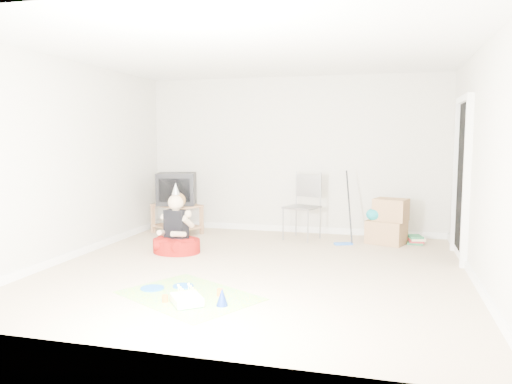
% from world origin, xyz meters
% --- Properties ---
extents(ground, '(5.00, 5.00, 0.00)m').
position_xyz_m(ground, '(0.00, 0.00, 0.00)').
color(ground, '#CAB191').
rests_on(ground, ground).
extents(doorway_recess, '(0.02, 0.90, 2.05)m').
position_xyz_m(doorway_recess, '(2.48, 1.20, 1.02)').
color(doorway_recess, black).
rests_on(doorway_recess, ground).
extents(tv_stand, '(0.91, 0.76, 0.49)m').
position_xyz_m(tv_stand, '(-1.85, 1.87, 0.29)').
color(tv_stand, '#9F6E47').
rests_on(tv_stand, ground).
extents(crt_tv, '(0.73, 0.65, 0.53)m').
position_xyz_m(crt_tv, '(-1.85, 1.87, 0.75)').
color(crt_tv, black).
rests_on(crt_tv, tv_stand).
extents(folding_chair, '(0.60, 0.58, 1.05)m').
position_xyz_m(folding_chair, '(0.25, 1.91, 0.51)').
color(folding_chair, gray).
rests_on(folding_chair, ground).
extents(cardboard_boxes, '(0.66, 0.57, 0.68)m').
position_xyz_m(cardboard_boxes, '(1.55, 1.92, 0.33)').
color(cardboard_boxes, '#A1774E').
rests_on(cardboard_boxes, ground).
extents(floor_mop, '(0.29, 0.35, 1.10)m').
position_xyz_m(floor_mop, '(0.92, 1.67, 0.26)').
color(floor_mop, blue).
rests_on(floor_mop, ground).
extents(book_pile, '(0.25, 0.30, 0.13)m').
position_xyz_m(book_pile, '(1.98, 2.03, 0.06)').
color(book_pile, '#277546').
rests_on(book_pile, ground).
extents(seated_woman, '(0.79, 0.79, 0.98)m').
position_xyz_m(seated_woman, '(-1.29, 0.57, 0.21)').
color(seated_woman, maroon).
rests_on(seated_woman, ground).
extents(party_mat, '(1.63, 1.49, 0.01)m').
position_xyz_m(party_mat, '(-0.38, -1.19, 0.00)').
color(party_mat, '#FF3580').
rests_on(party_mat, ground).
extents(birthday_cake, '(0.40, 0.41, 0.15)m').
position_xyz_m(birthday_cake, '(-0.30, -1.45, 0.04)').
color(birthday_cake, white).
rests_on(birthday_cake, party_mat).
extents(blue_plate_near, '(0.26, 0.26, 0.01)m').
position_xyz_m(blue_plate_near, '(-0.56, -0.92, 0.01)').
color(blue_plate_near, blue).
rests_on(blue_plate_near, party_mat).
extents(blue_plate_far, '(0.32, 0.32, 0.01)m').
position_xyz_m(blue_plate_far, '(-0.84, -1.08, 0.01)').
color(blue_plate_far, blue).
rests_on(blue_plate_far, party_mat).
extents(orange_cup_near, '(0.09, 0.09, 0.07)m').
position_xyz_m(orange_cup_near, '(-0.08, -1.12, 0.04)').
color(orange_cup_near, orange).
rests_on(orange_cup_near, party_mat).
extents(orange_cup_far, '(0.07, 0.07, 0.07)m').
position_xyz_m(orange_cup_far, '(-0.53, -1.44, 0.04)').
color(orange_cup_far, orange).
rests_on(orange_cup_far, party_mat).
extents(blue_party_hat, '(0.15, 0.15, 0.17)m').
position_xyz_m(blue_party_hat, '(0.04, -1.40, 0.09)').
color(blue_party_hat, '#1A3DBC').
rests_on(blue_party_hat, party_mat).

